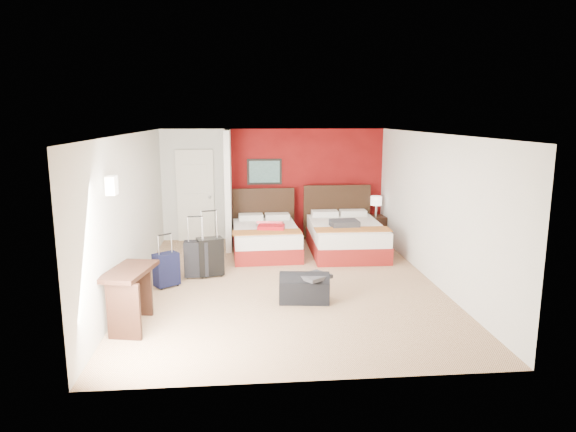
{
  "coord_description": "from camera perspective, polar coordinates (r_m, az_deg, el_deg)",
  "views": [
    {
      "loc": [
        -0.69,
        -8.19,
        2.79
      ],
      "look_at": [
        0.12,
        0.8,
        1.0
      ],
      "focal_mm": 31.71,
      "sensor_mm": 36.0,
      "label": 1
    }
  ],
  "objects": [
    {
      "name": "duffel_bag",
      "position": [
        7.81,
        1.84,
        -8.22
      ],
      "size": [
        0.79,
        0.49,
        0.38
      ],
      "primitive_type": "cube",
      "rotation": [
        0.0,
        0.0,
        -0.11
      ],
      "color": "black",
      "rests_on": "ground"
    },
    {
      "name": "partition_wall",
      "position": [
        10.92,
        -6.71,
        3.02
      ],
      "size": [
        0.12,
        1.2,
        2.5
      ],
      "primitive_type": "cube",
      "color": "silver",
      "rests_on": "ground"
    },
    {
      "name": "room_walls",
      "position": [
        9.76,
        -9.26,
        2.03
      ],
      "size": [
        5.02,
        6.52,
        2.5
      ],
      "color": "silver",
      "rests_on": "ground"
    },
    {
      "name": "table_lamp",
      "position": [
        11.52,
        9.84,
        1.09
      ],
      "size": [
        0.26,
        0.26,
        0.45
      ],
      "primitive_type": "cylinder",
      "rotation": [
        0.0,
        0.0,
        0.04
      ],
      "color": "white",
      "rests_on": "nightstand"
    },
    {
      "name": "suitcase_navy",
      "position": [
        8.66,
        -13.48,
        -6.01
      ],
      "size": [
        0.45,
        0.42,
        0.54
      ],
      "primitive_type": "cube",
      "rotation": [
        0.0,
        0.0,
        0.63
      ],
      "color": "black",
      "rests_on": "ground"
    },
    {
      "name": "desk",
      "position": [
        7.17,
        -17.24,
        -8.77
      ],
      "size": [
        0.67,
        1.04,
        0.8
      ],
      "primitive_type": "cube",
      "rotation": [
        0.0,
        0.0,
        -0.2
      ],
      "color": "black",
      "rests_on": "ground"
    },
    {
      "name": "entry_door",
      "position": [
        11.58,
        -10.33,
        2.26
      ],
      "size": [
        0.82,
        0.06,
        2.05
      ],
      "primitive_type": "cube",
      "color": "silver",
      "rests_on": "ground"
    },
    {
      "name": "red_suitcase_open",
      "position": [
        10.29,
        -1.95,
        -1.06
      ],
      "size": [
        0.63,
        0.79,
        0.09
      ],
      "primitive_type": "cube",
      "rotation": [
        0.0,
        0.0,
        -0.17
      ],
      "color": "red",
      "rests_on": "bed_left"
    },
    {
      "name": "jacket_bundle",
      "position": [
        10.17,
        6.34,
        -0.84
      ],
      "size": [
        0.56,
        0.46,
        0.13
      ],
      "primitive_type": "cube",
      "rotation": [
        0.0,
        0.0,
        0.05
      ],
      "color": "#353539",
      "rests_on": "bed_right"
    },
    {
      "name": "nightstand",
      "position": [
        11.62,
        9.76,
        -1.4
      ],
      "size": [
        0.43,
        0.43,
        0.57
      ],
      "primitive_type": "cube",
      "rotation": [
        0.0,
        0.0,
        0.06
      ],
      "color": "black",
      "rests_on": "ground"
    },
    {
      "name": "ground",
      "position": [
        8.68,
        -0.3,
        -7.53
      ],
      "size": [
        6.5,
        6.5,
        0.0
      ],
      "primitive_type": "plane",
      "color": "tan",
      "rests_on": "ground"
    },
    {
      "name": "bed_left",
      "position": [
        10.45,
        -2.51,
        -2.69
      ],
      "size": [
        1.37,
        1.91,
        0.56
      ],
      "primitive_type": "cube",
      "rotation": [
        0.0,
        0.0,
        0.03
      ],
      "color": "silver",
      "rests_on": "ground"
    },
    {
      "name": "suitcase_black",
      "position": [
        9.06,
        -8.71,
        -4.67
      ],
      "size": [
        0.5,
        0.39,
        0.66
      ],
      "primitive_type": "cube",
      "rotation": [
        0.0,
        0.0,
        0.28
      ],
      "color": "black",
      "rests_on": "ground"
    },
    {
      "name": "red_accent_panel",
      "position": [
        11.61,
        2.04,
        3.58
      ],
      "size": [
        3.5,
        0.04,
        2.5
      ],
      "primitive_type": "cube",
      "color": "maroon",
      "rests_on": "ground"
    },
    {
      "name": "bed_right",
      "position": [
        10.56,
        6.51,
        -2.46
      ],
      "size": [
        1.47,
        2.07,
        0.61
      ],
      "primitive_type": "cube",
      "rotation": [
        0.0,
        0.0,
        -0.02
      ],
      "color": "white",
      "rests_on": "ground"
    },
    {
      "name": "suitcase_charcoal",
      "position": [
        9.04,
        -10.22,
        -4.89
      ],
      "size": [
        0.42,
        0.27,
        0.62
      ],
      "primitive_type": "cube",
      "rotation": [
        0.0,
        0.0,
        0.02
      ],
      "color": "black",
      "rests_on": "ground"
    },
    {
      "name": "jacket_draped",
      "position": [
        7.71,
        3.01,
        -6.77
      ],
      "size": [
        0.55,
        0.54,
        0.06
      ],
      "primitive_type": "cube",
      "rotation": [
        0.0,
        0.0,
        0.62
      ],
      "color": "#343438",
      "rests_on": "duffel_bag"
    }
  ]
}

